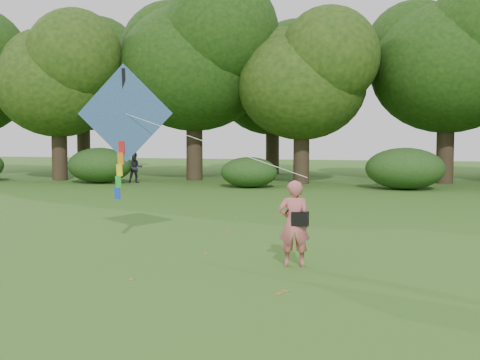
# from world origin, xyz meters

# --- Properties ---
(ground) EXTENTS (100.00, 100.00, 0.00)m
(ground) POSITION_xyz_m (0.00, 0.00, 0.00)
(ground) COLOR #265114
(ground) RESTS_ON ground
(man_kite_flyer) EXTENTS (0.65, 0.49, 1.60)m
(man_kite_flyer) POSITION_xyz_m (0.80, 0.90, 0.80)
(man_kite_flyer) COLOR #CA5F63
(man_kite_flyer) RESTS_ON ground
(bystander_left) EXTENTS (0.95, 0.88, 1.56)m
(bystander_left) POSITION_xyz_m (-10.24, 18.23, 0.78)
(bystander_left) COLOR #21202B
(bystander_left) RESTS_ON ground
(crossbody_bag) EXTENTS (0.43, 0.20, 0.67)m
(crossbody_bag) POSITION_xyz_m (0.91, 0.87, 0.91)
(crossbody_bag) COLOR black
(crossbody_bag) RESTS_ON ground
(flying_kite) EXTENTS (5.31, 1.56, 2.98)m
(flying_kite) POSITION_xyz_m (-3.19, 2.24, 2.84)
(flying_kite) COLOR #2552A1
(flying_kite) RESTS_ON ground
(tree_line) EXTENTS (54.70, 15.30, 9.48)m
(tree_line) POSITION_xyz_m (1.67, 22.88, 5.60)
(tree_line) COLOR #3A2D1E
(tree_line) RESTS_ON ground
(shrub_band) EXTENTS (39.15, 3.22, 1.88)m
(shrub_band) POSITION_xyz_m (-0.72, 17.60, 0.86)
(shrub_band) COLOR #264919
(shrub_band) RESTS_ON ground
(fallen_leaves) EXTENTS (6.06, 12.56, 0.01)m
(fallen_leaves) POSITION_xyz_m (-1.52, 4.37, 0.01)
(fallen_leaves) COLOR olive
(fallen_leaves) RESTS_ON ground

